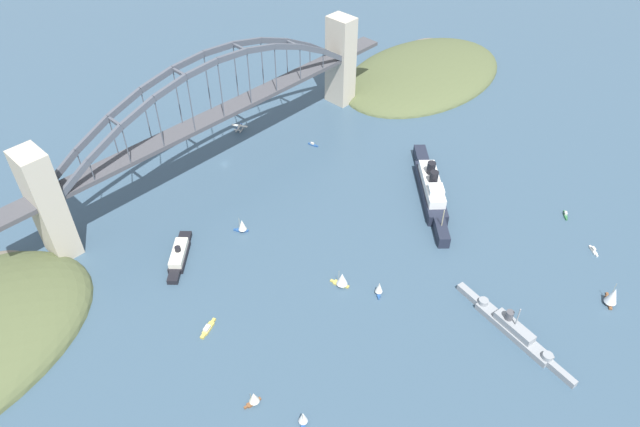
{
  "coord_description": "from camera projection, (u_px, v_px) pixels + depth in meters",
  "views": [
    {
      "loc": [
        162.89,
        235.68,
        204.92
      ],
      "look_at": [
        0.0,
        79.4,
        8.0
      ],
      "focal_mm": 32.44,
      "sensor_mm": 36.0,
      "label": 1
    }
  ],
  "objects": [
    {
      "name": "ground_plane",
      "position": [
        225.0,
        163.0,
        346.24
      ],
      "size": [
        1400.0,
        1400.0,
        0.0
      ],
      "primitive_type": "plane",
      "color": "#385166"
    },
    {
      "name": "harbor_arch_bridge",
      "position": [
        218.0,
        116.0,
        324.81
      ],
      "size": [
        265.47,
        17.08,
        70.02
      ],
      "color": "#BCB29E",
      "rests_on": "ground"
    },
    {
      "name": "headland_west_shore",
      "position": [
        422.0,
        74.0,
        431.24
      ],
      "size": [
        144.4,
        92.23,
        21.2
      ],
      "color": "#515B38",
      "rests_on": "ground"
    },
    {
      "name": "ocean_liner",
      "position": [
        431.0,
        188.0,
        319.47
      ],
      "size": [
        63.12,
        63.57,
        18.38
      ],
      "color": "#1E2333",
      "rests_on": "ground"
    },
    {
      "name": "naval_cruiser",
      "position": [
        512.0,
        329.0,
        250.14
      ],
      "size": [
        16.0,
        63.9,
        16.55
      ],
      "color": "gray",
      "rests_on": "ground"
    },
    {
      "name": "harbor_ferry_steamer",
      "position": [
        179.0,
        255.0,
        284.7
      ],
      "size": [
        29.23,
        27.75,
        7.93
      ],
      "color": "black",
      "rests_on": "ground"
    },
    {
      "name": "seaplane_taxiing_near_bridge",
      "position": [
        239.0,
        128.0,
        372.01
      ],
      "size": [
        8.71,
        10.3,
        4.79
      ],
      "color": "#B7B7B2",
      "rests_on": "ground"
    },
    {
      "name": "small_boat_0",
      "position": [
        242.0,
        225.0,
        298.56
      ],
      "size": [
        6.27,
        7.15,
        8.72
      ],
      "color": "#234C8C",
      "rests_on": "ground"
    },
    {
      "name": "small_boat_1",
      "position": [
        566.0,
        215.0,
        309.81
      ],
      "size": [
        6.62,
        5.03,
        2.24
      ],
      "color": "#2D6B3D",
      "rests_on": "ground"
    },
    {
      "name": "small_boat_2",
      "position": [
        208.0,
        328.0,
        252.67
      ],
      "size": [
        11.2,
        5.81,
        2.43
      ],
      "color": "gold",
      "rests_on": "ground"
    },
    {
      "name": "small_boat_3",
      "position": [
        313.0,
        144.0,
        360.1
      ],
      "size": [
        2.3,
        7.04,
        1.93
      ],
      "color": "#234C8C",
      "rests_on": "ground"
    },
    {
      "name": "small_boat_5",
      "position": [
        613.0,
        296.0,
        260.77
      ],
      "size": [
        9.31,
        7.61,
        11.77
      ],
      "color": "brown",
      "rests_on": "ground"
    },
    {
      "name": "small_boat_6",
      "position": [
        593.0,
        250.0,
        289.37
      ],
      "size": [
        5.48,
        6.8,
        2.25
      ],
      "color": "silver",
      "rests_on": "ground"
    },
    {
      "name": "small_boat_7",
      "position": [
        379.0,
        288.0,
        266.52
      ],
      "size": [
        5.76,
        5.34,
        8.03
      ],
      "color": "#234C8C",
      "rests_on": "ground"
    },
    {
      "name": "small_boat_8",
      "position": [
        342.0,
        279.0,
        270.13
      ],
      "size": [
        6.53,
        9.59,
        9.05
      ],
      "color": "gold",
      "rests_on": "ground"
    },
    {
      "name": "small_boat_9",
      "position": [
        303.0,
        418.0,
        217.84
      ],
      "size": [
        5.89,
        5.73,
        7.76
      ],
      "color": "#234C8C",
      "rests_on": "ground"
    },
    {
      "name": "small_boat_10",
      "position": [
        254.0,
        398.0,
        224.24
      ],
      "size": [
        7.55,
        4.78,
        7.5
      ],
      "color": "brown",
      "rests_on": "ground"
    }
  ]
}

